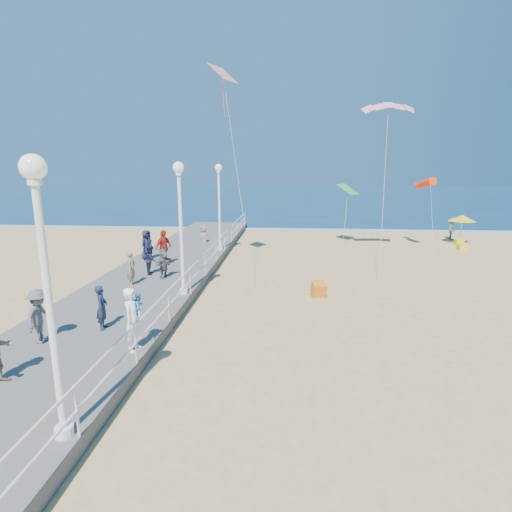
# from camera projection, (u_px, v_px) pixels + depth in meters

# --- Properties ---
(ground) EXTENTS (160.00, 160.00, 0.00)m
(ground) POSITION_uv_depth(u_px,v_px,m) (313.00, 306.00, 16.18)
(ground) COLOR tan
(ground) RESTS_ON ground
(ocean) EXTENTS (160.00, 90.00, 0.05)m
(ocean) POSITION_uv_depth(u_px,v_px,m) (294.00, 196.00, 79.43)
(ocean) COLOR navy
(ocean) RESTS_ON ground
(surf_line) EXTENTS (160.00, 1.20, 0.04)m
(surf_line) POSITION_uv_depth(u_px,v_px,m) (300.00, 229.00, 36.12)
(surf_line) COLOR silver
(surf_line) RESTS_ON ground
(boardwalk) EXTENTS (5.00, 44.00, 0.40)m
(boardwalk) POSITION_uv_depth(u_px,v_px,m) (134.00, 297.00, 16.72)
(boardwalk) COLOR slate
(boardwalk) RESTS_ON ground
(railing) EXTENTS (0.05, 42.00, 0.55)m
(railing) POSITION_uv_depth(u_px,v_px,m) (190.00, 274.00, 16.31)
(railing) COLOR white
(railing) RESTS_ON boardwalk
(lamp_post_near) EXTENTS (0.44, 0.44, 5.32)m
(lamp_post_near) POSITION_uv_depth(u_px,v_px,m) (46.00, 273.00, 7.05)
(lamp_post_near) COLOR white
(lamp_post_near) RESTS_ON boardwalk
(lamp_post_mid) EXTENTS (0.44, 0.44, 5.32)m
(lamp_post_mid) POSITION_uv_depth(u_px,v_px,m) (180.00, 215.00, 15.81)
(lamp_post_mid) COLOR white
(lamp_post_mid) RESTS_ON boardwalk
(lamp_post_far) EXTENTS (0.44, 0.44, 5.32)m
(lamp_post_far) POSITION_uv_depth(u_px,v_px,m) (219.00, 198.00, 24.57)
(lamp_post_far) COLOR white
(lamp_post_far) RESTS_ON boardwalk
(woman_holding_toddler) EXTENTS (0.52, 0.72, 1.84)m
(woman_holding_toddler) POSITION_uv_depth(u_px,v_px,m) (133.00, 319.00, 11.22)
(woman_holding_toddler) COLOR white
(woman_holding_toddler) RESTS_ON boardwalk
(toddler_held) EXTENTS (0.35, 0.42, 0.80)m
(toddler_held) POSITION_uv_depth(u_px,v_px,m) (139.00, 307.00, 11.29)
(toddler_held) COLOR #3680CD
(toddler_held) RESTS_ON boardwalk
(spectator_0) EXTENTS (0.47, 0.60, 1.45)m
(spectator_0) POSITION_uv_depth(u_px,v_px,m) (102.00, 307.00, 12.75)
(spectator_0) COLOR #192238
(spectator_0) RESTS_ON boardwalk
(spectator_2) EXTENTS (0.61, 1.05, 1.63)m
(spectator_2) POSITION_uv_depth(u_px,v_px,m) (39.00, 316.00, 11.74)
(spectator_2) COLOR #555459
(spectator_2) RESTS_ON boardwalk
(spectator_3) EXTENTS (0.91, 1.20, 1.89)m
(spectator_3) POSITION_uv_depth(u_px,v_px,m) (164.00, 248.00, 21.16)
(spectator_3) COLOR red
(spectator_3) RESTS_ON boardwalk
(spectator_4) EXTENTS (0.81, 0.97, 1.69)m
(spectator_4) POSITION_uv_depth(u_px,v_px,m) (147.00, 245.00, 22.45)
(spectator_4) COLOR #181834
(spectator_4) RESTS_ON boardwalk
(spectator_5) EXTENTS (0.84, 1.38, 1.42)m
(spectator_5) POSITION_uv_depth(u_px,v_px,m) (164.00, 263.00, 18.70)
(spectator_5) COLOR #5C5C61
(spectator_5) RESTS_ON boardwalk
(spectator_6) EXTENTS (0.38, 0.57, 1.53)m
(spectator_6) POSITION_uv_depth(u_px,v_px,m) (131.00, 268.00, 17.58)
(spectator_6) COLOR #827E5A
(spectator_6) RESTS_ON boardwalk
(spectator_7) EXTENTS (0.67, 0.79, 1.41)m
(spectator_7) POSITION_uv_depth(u_px,v_px,m) (151.00, 260.00, 19.43)
(spectator_7) COLOR #171A34
(spectator_7) RESTS_ON boardwalk
(beach_walker_a) EXTENTS (1.16, 1.25, 1.69)m
(beach_walker_a) POSITION_uv_depth(u_px,v_px,m) (452.00, 229.00, 31.02)
(beach_walker_a) COLOR #595A5E
(beach_walker_a) RESTS_ON ground
(beach_walker_c) EXTENTS (0.85, 0.89, 1.53)m
(beach_walker_c) POSITION_uv_depth(u_px,v_px,m) (204.00, 237.00, 27.81)
(beach_walker_c) COLOR gray
(beach_walker_c) RESTS_ON ground
(box_kite) EXTENTS (0.70, 0.82, 0.74)m
(box_kite) POSITION_uv_depth(u_px,v_px,m) (318.00, 291.00, 17.22)
(box_kite) COLOR #D4430C
(box_kite) RESTS_ON ground
(beach_umbrella) EXTENTS (1.90, 1.90, 2.14)m
(beach_umbrella) POSITION_uv_depth(u_px,v_px,m) (462.00, 218.00, 29.00)
(beach_umbrella) COLOR white
(beach_umbrella) RESTS_ON ground
(beach_chair_left) EXTENTS (0.55, 0.55, 0.40)m
(beach_chair_left) POSITION_uv_depth(u_px,v_px,m) (462.00, 247.00, 27.15)
(beach_chair_left) COLOR yellow
(beach_chair_left) RESTS_ON ground
(beach_chair_right) EXTENTS (0.55, 0.55, 0.40)m
(beach_chair_right) POSITION_uv_depth(u_px,v_px,m) (459.00, 242.00, 29.02)
(beach_chair_right) COLOR yellow
(beach_chair_right) RESTS_ON ground
(kite_parafoil) EXTENTS (2.95, 0.94, 0.65)m
(kite_parafoil) POSITION_uv_depth(u_px,v_px,m) (389.00, 105.00, 22.51)
(kite_parafoil) COLOR #EA1B5F
(kite_windsock) EXTENTS (0.99, 2.60, 1.06)m
(kite_windsock) POSITION_uv_depth(u_px,v_px,m) (427.00, 183.00, 26.35)
(kite_windsock) COLOR red
(kite_diamond_green) EXTENTS (1.74, 1.80, 0.73)m
(kite_diamond_green) POSITION_uv_depth(u_px,v_px,m) (348.00, 189.00, 28.30)
(kite_diamond_green) COLOR green
(kite_diamond_redwhite) EXTENTS (1.45, 1.60, 0.87)m
(kite_diamond_redwhite) POSITION_uv_depth(u_px,v_px,m) (223.00, 73.00, 19.51)
(kite_diamond_redwhite) COLOR red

